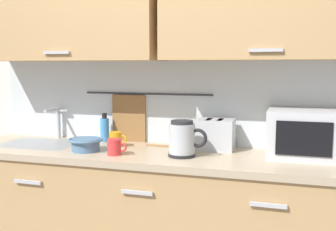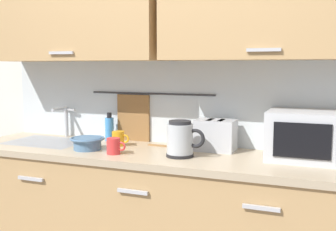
# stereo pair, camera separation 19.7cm
# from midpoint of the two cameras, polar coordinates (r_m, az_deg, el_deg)

# --- Properties ---
(counter_unit) EXTENTS (2.53, 0.64, 0.90)m
(counter_unit) POSITION_cam_midpoint_polar(r_m,az_deg,el_deg) (2.60, -4.23, -14.72)
(counter_unit) COLOR tan
(counter_unit) RESTS_ON ground
(back_wall_assembly) EXTENTS (3.70, 0.41, 2.50)m
(back_wall_assembly) POSITION_cam_midpoint_polar(r_m,az_deg,el_deg) (2.63, -2.37, 9.28)
(back_wall_assembly) COLOR silver
(back_wall_assembly) RESTS_ON ground
(sink_faucet) EXTENTS (0.09, 0.17, 0.22)m
(sink_faucet) POSITION_cam_midpoint_polar(r_m,az_deg,el_deg) (3.02, -17.21, -0.41)
(sink_faucet) COLOR #B2B5BA
(sink_faucet) RESTS_ON counter_unit
(microwave) EXTENTS (0.46, 0.35, 0.27)m
(microwave) POSITION_cam_midpoint_polar(r_m,az_deg,el_deg) (2.39, 17.08, -2.51)
(microwave) COLOR silver
(microwave) RESTS_ON counter_unit
(electric_kettle) EXTENTS (0.23, 0.16, 0.21)m
(electric_kettle) POSITION_cam_midpoint_polar(r_m,az_deg,el_deg) (2.31, -0.37, -3.35)
(electric_kettle) COLOR black
(electric_kettle) RESTS_ON counter_unit
(dish_soap_bottle) EXTENTS (0.06, 0.06, 0.20)m
(dish_soap_bottle) POSITION_cam_midpoint_polar(r_m,az_deg,el_deg) (2.82, -10.90, -1.90)
(dish_soap_bottle) COLOR #3F8CD8
(dish_soap_bottle) RESTS_ON counter_unit
(mug_near_sink) EXTENTS (0.12, 0.08, 0.09)m
(mug_near_sink) POSITION_cam_midpoint_polar(r_m,az_deg,el_deg) (2.39, -9.90, -4.40)
(mug_near_sink) COLOR red
(mug_near_sink) RESTS_ON counter_unit
(mixing_bowl) EXTENTS (0.21, 0.21, 0.08)m
(mixing_bowl) POSITION_cam_midpoint_polar(r_m,az_deg,el_deg) (2.54, -13.72, -3.90)
(mixing_bowl) COLOR #4C7093
(mixing_bowl) RESTS_ON counter_unit
(toaster) EXTENTS (0.26, 0.17, 0.19)m
(toaster) POSITION_cam_midpoint_polar(r_m,az_deg,el_deg) (2.51, 4.33, -2.68)
(toaster) COLOR #B7BABF
(toaster) RESTS_ON counter_unit
(mug_by_kettle) EXTENTS (0.12, 0.08, 0.09)m
(mug_by_kettle) POSITION_cam_midpoint_polar(r_m,az_deg,el_deg) (2.64, -9.48, -3.33)
(mug_by_kettle) COLOR orange
(mug_by_kettle) RESTS_ON counter_unit
(wooden_spoon) EXTENTS (0.28, 0.04, 0.01)m
(wooden_spoon) POSITION_cam_midpoint_polar(r_m,az_deg,el_deg) (2.59, -1.74, -4.39)
(wooden_spoon) COLOR #9E7042
(wooden_spoon) RESTS_ON counter_unit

